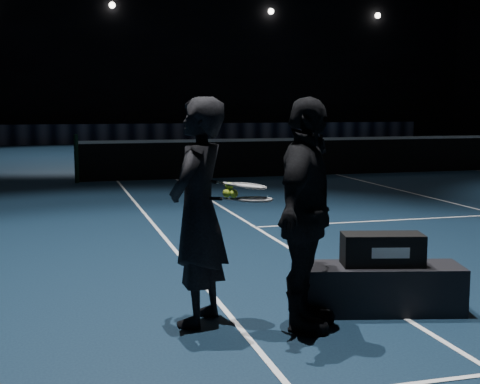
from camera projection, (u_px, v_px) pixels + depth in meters
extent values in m
plane|color=black|center=(338.00, 175.00, 16.83)|extent=(36.00, 36.00, 0.00)
plane|color=black|center=(194.00, 40.00, 33.38)|extent=(30.00, 0.00, 30.00)
cylinder|color=black|center=(76.00, 159.00, 15.06)|extent=(0.10, 0.10, 1.10)
cube|color=black|center=(338.00, 157.00, 16.77)|extent=(12.80, 0.02, 0.86)
cube|color=white|center=(339.00, 139.00, 16.71)|extent=(12.80, 0.03, 0.07)
cube|color=black|center=(205.00, 133.00, 31.58)|extent=(22.00, 0.15, 0.90)
cube|color=black|center=(381.00, 288.00, 5.68)|extent=(1.42, 0.76, 0.41)
cube|color=black|center=(382.00, 249.00, 5.64)|extent=(0.73, 0.44, 0.27)
cube|color=white|center=(391.00, 253.00, 5.50)|extent=(0.31, 0.08, 0.09)
imported|color=black|center=(198.00, 212.00, 5.30)|extent=(0.73, 0.79, 1.82)
imported|color=black|center=(305.00, 215.00, 5.18)|extent=(0.96, 1.13, 1.82)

